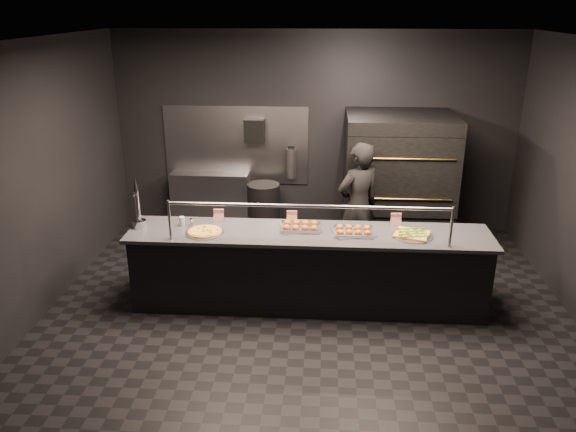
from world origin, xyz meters
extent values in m
plane|color=black|center=(0.00, 0.00, 0.00)|extent=(6.00, 6.00, 0.00)
plane|color=black|center=(0.00, 0.00, 3.00)|extent=(6.00, 6.00, 0.00)
cube|color=black|center=(0.00, 2.50, 1.50)|extent=(6.00, 0.04, 3.00)
cube|color=black|center=(0.00, -2.50, 1.50)|extent=(6.00, 0.04, 3.00)
cube|color=black|center=(-3.00, 0.00, 1.50)|extent=(0.04, 5.00, 3.00)
cube|color=#99999E|center=(-1.20, 2.48, 1.30)|extent=(2.20, 0.02, 1.20)
cube|color=black|center=(0.00, 0.00, 0.44)|extent=(4.00, 0.70, 0.88)
cube|color=#323237|center=(0.00, 0.00, 0.90)|extent=(4.10, 0.78, 0.04)
cylinder|color=#99999E|center=(-1.50, -0.30, 1.15)|extent=(0.03, 0.03, 0.45)
cylinder|color=#99999E|center=(1.50, -0.30, 1.15)|extent=(0.03, 0.03, 0.45)
cylinder|color=#99999E|center=(0.00, -0.30, 1.34)|extent=(3.00, 0.04, 0.04)
cube|color=black|center=(1.20, 1.90, 0.30)|extent=(1.50, 1.15, 0.60)
cube|color=black|center=(1.20, 1.90, 0.90)|extent=(1.50, 1.20, 0.55)
cube|color=black|center=(1.20, 1.90, 1.45)|extent=(1.50, 1.20, 0.55)
cube|color=black|center=(1.20, 1.90, 1.82)|extent=(1.50, 1.20, 0.18)
cylinder|color=gold|center=(1.20, 1.28, 0.90)|extent=(1.30, 0.02, 0.02)
cylinder|color=gold|center=(1.20, 1.28, 1.45)|extent=(1.30, 0.02, 0.02)
cube|color=#99999E|center=(-1.60, 2.32, 0.45)|extent=(1.20, 0.35, 0.90)
cube|color=black|center=(-0.90, 2.39, 1.55)|extent=(0.30, 0.20, 0.35)
cylinder|color=#B2B2B7|center=(-0.35, 2.40, 1.05)|extent=(0.14, 0.14, 0.45)
cube|color=black|center=(-0.35, 2.40, 1.30)|extent=(0.10, 0.06, 0.06)
cylinder|color=silver|center=(-1.95, 0.01, 0.96)|extent=(0.15, 0.15, 0.09)
cylinder|color=silver|center=(-1.95, 0.01, 1.16)|extent=(0.06, 0.06, 0.40)
cylinder|color=silver|center=(-1.95, -0.08, 1.34)|extent=(0.02, 0.11, 0.02)
cone|color=black|center=(-1.95, 0.01, 1.44)|extent=(0.06, 0.06, 0.15)
cylinder|color=silver|center=(-1.17, -0.11, 0.93)|extent=(0.44, 0.44, 0.01)
cylinder|color=#E29A48|center=(-1.17, -0.11, 0.94)|extent=(0.38, 0.38, 0.02)
cylinder|color=gold|center=(-1.17, -0.11, 0.95)|extent=(0.33, 0.33, 0.01)
cube|color=silver|center=(-0.10, 0.10, 0.93)|extent=(0.50, 0.41, 0.02)
ellipsoid|color=#BE8228|center=(-0.26, 0.03, 0.97)|extent=(0.08, 0.08, 0.05)
ellipsoid|color=#BE8228|center=(-0.26, 0.18, 0.97)|extent=(0.08, 0.08, 0.05)
ellipsoid|color=#BE8228|center=(-0.15, 0.03, 0.97)|extent=(0.08, 0.08, 0.05)
ellipsoid|color=#BE8228|center=(-0.15, 0.18, 0.97)|extent=(0.08, 0.08, 0.05)
ellipsoid|color=#BE8228|center=(-0.05, 0.03, 0.97)|extent=(0.08, 0.08, 0.05)
ellipsoid|color=#BE8228|center=(-0.05, 0.18, 0.97)|extent=(0.08, 0.08, 0.05)
ellipsoid|color=#BE8228|center=(0.05, 0.03, 0.97)|extent=(0.08, 0.08, 0.05)
ellipsoid|color=#BE8228|center=(0.05, 0.18, 0.97)|extent=(0.08, 0.08, 0.05)
cube|color=silver|center=(0.50, 0.00, 0.93)|extent=(0.51, 0.43, 0.02)
ellipsoid|color=#BE8228|center=(0.35, -0.07, 0.96)|extent=(0.08, 0.08, 0.05)
ellipsoid|color=#BE8228|center=(0.35, 0.08, 0.96)|extent=(0.08, 0.08, 0.05)
ellipsoid|color=#BE8228|center=(0.45, -0.07, 0.96)|extent=(0.08, 0.08, 0.05)
ellipsoid|color=#BE8228|center=(0.45, 0.08, 0.96)|extent=(0.08, 0.08, 0.05)
ellipsoid|color=#BE8228|center=(0.55, -0.07, 0.96)|extent=(0.08, 0.08, 0.05)
ellipsoid|color=#BE8228|center=(0.55, 0.08, 0.96)|extent=(0.08, 0.08, 0.05)
ellipsoid|color=#BE8228|center=(0.65, -0.07, 0.96)|extent=(0.08, 0.08, 0.05)
ellipsoid|color=#BE8228|center=(0.65, 0.08, 0.96)|extent=(0.08, 0.08, 0.05)
cylinder|color=silver|center=(1.15, -0.04, 0.93)|extent=(0.46, 0.46, 0.01)
cube|color=#E29A48|center=(1.15, -0.04, 0.94)|extent=(0.45, 0.43, 0.02)
cube|color=gold|center=(1.15, -0.04, 0.95)|extent=(0.43, 0.41, 0.01)
cube|color=#439127|center=(1.15, -0.04, 0.96)|extent=(0.40, 0.38, 0.01)
cylinder|color=silver|center=(-1.48, 0.10, 0.97)|extent=(0.06, 0.06, 0.11)
cylinder|color=silver|center=(-1.37, 0.10, 0.96)|extent=(0.05, 0.05, 0.09)
cube|color=white|center=(-1.08, 0.28, 1.00)|extent=(0.12, 0.04, 0.15)
cube|color=white|center=(-0.21, 0.28, 1.00)|extent=(0.12, 0.04, 0.15)
cube|color=white|center=(1.00, 0.28, 1.00)|extent=(0.12, 0.04, 0.15)
cylinder|color=black|center=(-0.74, 2.07, 0.41)|extent=(0.49, 0.49, 0.81)
imported|color=black|center=(0.61, 1.11, 0.85)|extent=(0.74, 0.67, 1.70)
camera|label=1|loc=(0.16, -5.85, 3.34)|focal=35.00mm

